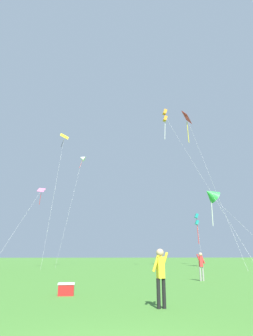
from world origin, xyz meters
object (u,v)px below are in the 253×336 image
(person_in_red_shirt, at_px, (161,272))
(picnic_cooler, at_px, (66,289))
(kite_pink_low, at_px, (39,195))
(person_in_blue_jacket, at_px, (201,264))
(kite_teal_box, at_px, (197,220))
(kite_white_distant, at_px, (82,158))
(kite_yellow_diamond, at_px, (63,144))
(kite_red_high, at_px, (188,124))
(kite_orange_box, at_px, (165,117))
(kite_green_small, at_px, (211,194))

(person_in_red_shirt, xyz_separation_m, picnic_cooler, (-2.82, 3.12, -0.73))
(kite_pink_low, relative_size, picnic_cooler, 20.50)
(person_in_blue_jacket, relative_size, picnic_cooler, 2.62)
(kite_teal_box, relative_size, kite_pink_low, 0.67)
(kite_white_distant, relative_size, kite_pink_low, 1.35)
(kite_yellow_diamond, xyz_separation_m, kite_white_distant, (2.26, 7.81, 0.65))
(person_in_red_shirt, bearing_deg, kite_yellow_diamond, 101.91)
(kite_red_high, distance_m, person_in_blue_jacket, 26.14)
(kite_red_high, xyz_separation_m, kite_orange_box, (-3.37, -0.94, 0.45))
(person_in_red_shirt, relative_size, person_in_blue_jacket, 1.01)
(kite_yellow_diamond, relative_size, kite_green_small, 1.52)
(kite_red_high, xyz_separation_m, kite_pink_low, (-19.10, 0.84, -10.14))
(kite_red_high, height_order, person_in_red_shirt, kite_red_high)
(kite_white_distant, bearing_deg, person_in_red_shirt, -84.20)
(kite_white_distant, distance_m, person_in_red_shirt, 38.94)
(kite_green_small, bearing_deg, kite_red_high, -179.96)
(person_in_red_shirt, xyz_separation_m, person_in_blue_jacket, (4.45, 8.70, -0.01))
(kite_green_small, bearing_deg, kite_teal_box, 78.67)
(kite_yellow_diamond, bearing_deg, person_in_red_shirt, -78.09)
(kite_red_high, height_order, kite_white_distant, kite_red_high)
(kite_red_high, relative_size, kite_yellow_diamond, 1.21)
(kite_red_high, height_order, kite_pink_low, kite_red_high)
(kite_yellow_diamond, relative_size, person_in_blue_jacket, 10.80)
(kite_orange_box, bearing_deg, kite_teal_box, 58.23)
(picnic_cooler, bearing_deg, kite_orange_box, 66.03)
(kite_red_high, bearing_deg, kite_teal_box, 68.39)
(person_in_red_shirt, height_order, picnic_cooler, person_in_red_shirt)
(kite_white_distant, bearing_deg, picnic_cooler, -88.59)
(kite_yellow_diamond, xyz_separation_m, person_in_red_shirt, (5.89, -27.94, -14.36))
(kite_yellow_diamond, height_order, picnic_cooler, kite_yellow_diamond)
(kite_teal_box, bearing_deg, kite_pink_low, -154.12)
(kite_pink_low, bearing_deg, kite_white_distant, 59.19)
(kite_white_distant, xyz_separation_m, person_in_blue_jacket, (8.07, -27.05, -15.02))
(kite_orange_box, xyz_separation_m, kite_white_distant, (-10.98, 9.74, -3.05))
(kite_orange_box, bearing_deg, kite_pink_low, 173.53)
(kite_yellow_diamond, bearing_deg, kite_white_distant, 73.84)
(kite_orange_box, relative_size, person_in_red_shirt, 12.59)
(kite_pink_low, bearing_deg, person_in_blue_jacket, -56.13)
(kite_orange_box, relative_size, picnic_cooler, 33.44)
(kite_orange_box, height_order, kite_yellow_diamond, kite_orange_box)
(kite_orange_box, xyz_separation_m, picnic_cooler, (-10.18, -22.89, -18.79))
(kite_orange_box, distance_m, picnic_cooler, 31.31)
(kite_green_small, bearing_deg, kite_white_distant, 152.38)
(kite_red_high, distance_m, kite_yellow_diamond, 16.96)
(kite_white_distant, distance_m, kite_green_small, 20.25)
(kite_white_distant, height_order, picnic_cooler, kite_white_distant)
(kite_yellow_diamond, bearing_deg, kite_green_small, -2.96)
(kite_yellow_diamond, bearing_deg, picnic_cooler, -82.95)
(kite_orange_box, height_order, kite_pink_low, kite_orange_box)
(kite_orange_box, relative_size, kite_yellow_diamond, 1.18)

